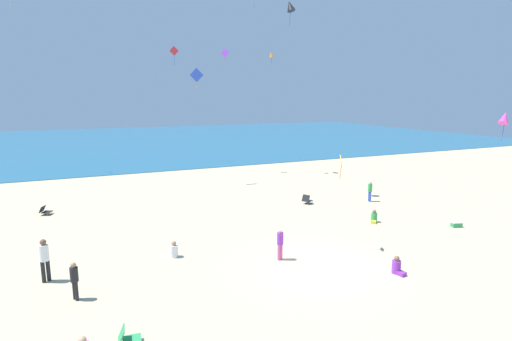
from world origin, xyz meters
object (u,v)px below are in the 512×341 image
Objects in this scene: person_4 at (44,257)px; person_6 at (370,190)px; person_5 at (397,267)px; kite_black at (290,6)px; beach_chair_mid_beach at (127,338)px; person_7 at (374,218)px; kite_purple at (225,53)px; kite_orange at (271,55)px; cooler_box at (456,225)px; kite_blue at (197,75)px; kite_magenta at (504,118)px; person_0 at (74,278)px; kite_yellow at (341,162)px; beach_chair_near_camera at (45,211)px; kite_red at (174,51)px; person_3 at (174,251)px; beach_chair_far_left at (307,199)px; person_2 at (280,242)px.

person_4 reaches higher than person_6.
person_5 is 0.42× the size of kite_black.
beach_chair_mid_beach is 15.57m from person_7.
beach_chair_mid_beach is at bearing -132.49° from kite_black.
kite_purple is (1.28, 23.83, 10.72)m from person_5.
person_4 is 1.62× the size of kite_orange.
person_4 is (-20.22, 1.74, 0.85)m from cooler_box.
person_4 is 19.65m from kite_blue.
person_7 is (-2.84, -3.82, -0.55)m from person_6.
kite_magenta is (9.81, -20.05, -5.12)m from kite_purple.
person_0 is at bearing -149.84° from person_6.
kite_yellow is at bearing -106.67° from kite_orange.
cooler_box is at bearing -6.29° from beach_chair_near_camera.
person_4 reaches higher than person_0.
kite_orange is 12.25m from kite_red.
person_3 is 23.23m from kite_orange.
kite_purple is (-1.02, 13.02, 10.70)m from beach_chair_far_left.
kite_black is at bearing 91.75° from person_4.
kite_red is at bearing 79.99° from beach_chair_mid_beach.
kite_black is 14.90m from kite_magenta.
person_3 is at bearing 4.49° from person_0.
person_6 is 1.12× the size of kite_purple.
person_7 is at bearing -84.31° from person_3.
kite_red is (-3.66, 18.76, -1.20)m from kite_black.
beach_chair_mid_beach is at bearing -168.67° from kite_magenta.
person_2 reaches higher than person_0.
person_7 is 0.67× the size of kite_yellow.
kite_blue is at bearing -95.02° from kite_red.
kite_blue is at bearing -113.78° from person_7.
person_2 is 4.77m from person_3.
kite_black is at bearing 9.54° from person_0.
cooler_box is 0.83× the size of person_3.
kite_purple reaches higher than person_5.
person_7 is at bearing -5.05° from beach_chair_near_camera.
kite_purple reaches higher than kite_orange.
kite_orange reaches higher than person_0.
person_3 reaches higher than person_7.
person_7 is at bearing -93.30° from person_2.
person_7 is at bearing 65.52° from person_4.
kite_magenta is (24.02, -1.19, 4.89)m from person_4.
kite_red reaches higher than beach_chair_mid_beach.
beach_chair_mid_beach is 0.40× the size of person_4.
kite_yellow reaches higher than person_6.
beach_chair_far_left is 0.75× the size of kite_yellow.
kite_black is at bearing -53.59° from kite_blue.
person_6 is 0.76× the size of kite_blue.
kite_purple is at bearing 120.64° from person_6.
kite_red is at bearing -126.76° from person_7.
kite_orange is (12.78, 16.29, 10.53)m from person_3.
kite_blue is 1.74× the size of kite_orange.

